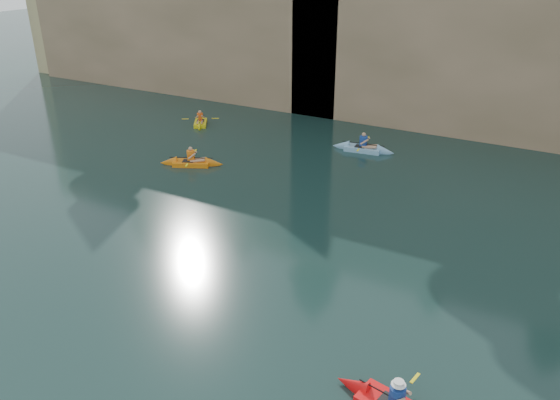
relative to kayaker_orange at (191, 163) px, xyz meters
The scene contains 9 objects.
ground 14.71m from the kayaker_orange, 46.94° to the right, with size 160.00×160.00×0.00m, color black.
cliff 22.49m from the kayaker_orange, 62.45° to the left, with size 70.00×16.00×12.00m, color tan.
cliff_slab_west 16.31m from the kayaker_orange, 130.03° to the left, with size 26.00×2.40×10.56m, color #9F7E60.
cliff_slab_center 17.79m from the kayaker_orange, 44.54° to the left, with size 24.00×2.40×11.40m, color #9F7E60.
sea_cave_west 13.86m from the kayaker_orange, 125.38° to the left, with size 4.50×1.00×4.00m, color black.
sea_cave_center 12.81m from the kayaker_orange, 61.65° to the left, with size 3.50×1.00×3.20m, color black.
kayaker_orange is the anchor object (origin of this frame).
kayaker_yellow 6.79m from the kayaker_orange, 122.57° to the left, with size 2.05×2.70×1.13m.
kayaker_ltblue_mid 9.10m from the kayaker_orange, 41.96° to the left, with size 3.45×2.51×1.29m.
Camera 1 is at (6.12, -9.41, 10.02)m, focal length 35.00 mm.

